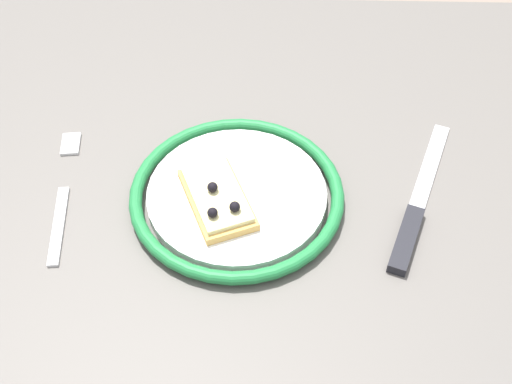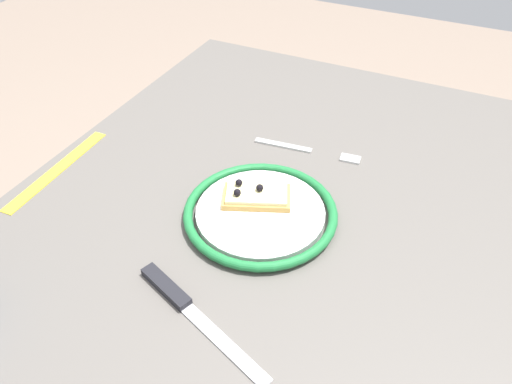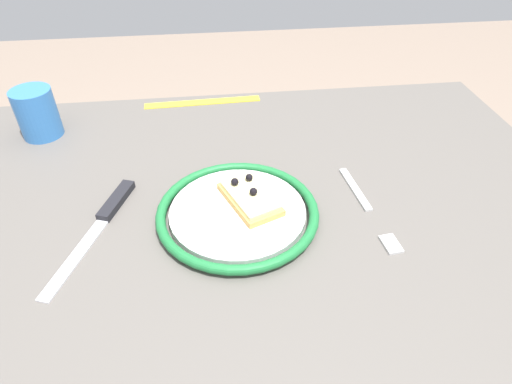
{
  "view_description": "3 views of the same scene",
  "coord_description": "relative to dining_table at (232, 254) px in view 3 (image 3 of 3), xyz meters",
  "views": [
    {
      "loc": [
        0.02,
        -0.5,
        1.33
      ],
      "look_at": [
        0.01,
        -0.01,
        0.77
      ],
      "focal_mm": 47.41,
      "sensor_mm": 36.0,
      "label": 1
    },
    {
      "loc": [
        0.51,
        0.24,
        1.28
      ],
      "look_at": [
        -0.04,
        -0.02,
        0.77
      ],
      "focal_mm": 34.59,
      "sensor_mm": 36.0,
      "label": 2
    },
    {
      "loc": [
        0.02,
        0.49,
        1.18
      ],
      "look_at": [
        -0.04,
        -0.01,
        0.77
      ],
      "focal_mm": 30.48,
      "sensor_mm": 36.0,
      "label": 3
    }
  ],
  "objects": [
    {
      "name": "dining_table",
      "position": [
        0.0,
        0.0,
        0.0
      ],
      "size": [
        1.16,
        0.82,
        0.74
      ],
      "color": "#5B5651",
      "rests_on": "ground_plane"
    },
    {
      "name": "plate",
      "position": [
        -0.01,
        -0.0,
        0.09
      ],
      "size": [
        0.24,
        0.24,
        0.02
      ],
      "color": "white",
      "rests_on": "dining_table"
    },
    {
      "name": "pizza_slice_near",
      "position": [
        -0.03,
        -0.02,
        0.1
      ],
      "size": [
        0.1,
        0.12,
        0.03
      ],
      "color": "tan",
      "rests_on": "plate"
    },
    {
      "name": "knife",
      "position": [
        0.18,
        -0.02,
        0.08
      ],
      "size": [
        0.1,
        0.23,
        0.01
      ],
      "color": "silver",
      "rests_on": "dining_table"
    },
    {
      "name": "fork",
      "position": [
        -0.21,
        0.0,
        0.08
      ],
      "size": [
        0.04,
        0.2,
        0.0
      ],
      "color": "silver",
      "rests_on": "dining_table"
    },
    {
      "name": "cup",
      "position": [
        0.34,
        -0.28,
        0.12
      ],
      "size": [
        0.07,
        0.07,
        0.09
      ],
      "primitive_type": "cylinder",
      "color": "#3372BF",
      "rests_on": "dining_table"
    },
    {
      "name": "measuring_tape",
      "position": [
        0.03,
        -0.38,
        0.08
      ],
      "size": [
        0.25,
        0.03,
        0.0
      ],
      "primitive_type": "cube",
      "rotation": [
        0.0,
        0.0,
        0.04
      ],
      "color": "yellow",
      "rests_on": "dining_table"
    }
  ]
}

